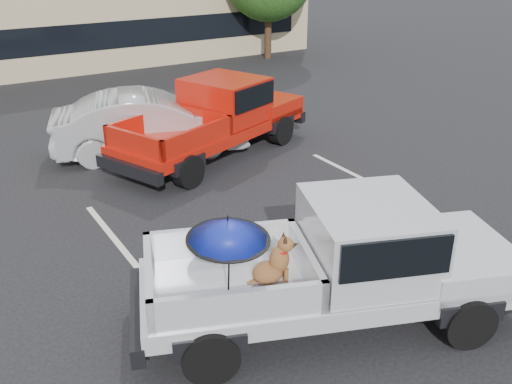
% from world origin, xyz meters
% --- Properties ---
extents(ground, '(90.00, 90.00, 0.00)m').
position_xyz_m(ground, '(0.00, 0.00, 0.00)').
color(ground, black).
rests_on(ground, ground).
extents(stripe_left, '(0.12, 5.00, 0.01)m').
position_xyz_m(stripe_left, '(-3.00, 2.00, 0.00)').
color(stripe_left, silver).
rests_on(stripe_left, ground).
extents(stripe_right, '(0.12, 5.00, 0.01)m').
position_xyz_m(stripe_right, '(3.00, 2.00, 0.00)').
color(stripe_right, silver).
rests_on(stripe_right, ground).
extents(silver_pickup, '(6.02, 3.85, 2.06)m').
position_xyz_m(silver_pickup, '(-0.84, -1.34, 1.05)').
color(silver_pickup, black).
rests_on(silver_pickup, ground).
extents(red_pickup, '(6.20, 4.02, 1.93)m').
position_xyz_m(red_pickup, '(1.09, 6.05, 1.06)').
color(red_pickup, black).
rests_on(red_pickup, ground).
extents(silver_sedan, '(5.24, 3.14, 1.63)m').
position_xyz_m(silver_sedan, '(-0.57, 6.89, 0.82)').
color(silver_sedan, '#A9ACB0').
rests_on(silver_sedan, ground).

